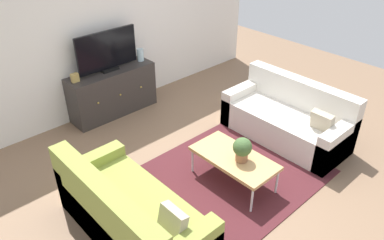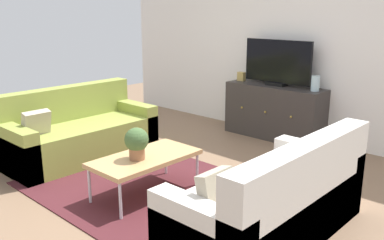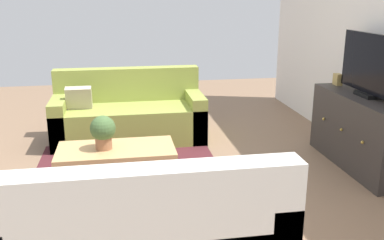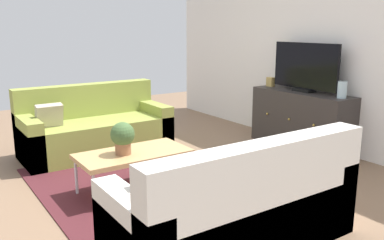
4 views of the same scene
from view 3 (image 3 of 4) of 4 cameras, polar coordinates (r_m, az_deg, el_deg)
ground_plane at (r=4.25m, az=-6.16°, el=-8.41°), size 10.00×10.00×0.00m
area_rug at (r=4.24m, az=-8.21°, el=-8.44°), size 2.50×1.90×0.01m
couch_left_side at (r=5.49m, az=-8.34°, el=0.53°), size 0.82×1.82×0.86m
couch_right_side at (r=2.84m, az=-6.52°, el=-15.24°), size 0.82×1.82×0.86m
coffee_table at (r=4.06m, az=-9.95°, el=-4.03°), size 0.55×1.07×0.41m
potted_plant at (r=3.99m, az=-11.63°, el=-1.40°), size 0.23×0.23×0.31m
tv_console at (r=4.86m, az=21.41°, el=-1.48°), size 1.43×0.47×0.76m
flat_screen_tv at (r=4.71m, az=22.49°, el=6.61°), size 1.02×0.16×0.63m
mantel_clock at (r=5.25m, az=18.63°, el=5.09°), size 0.11×0.07×0.13m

